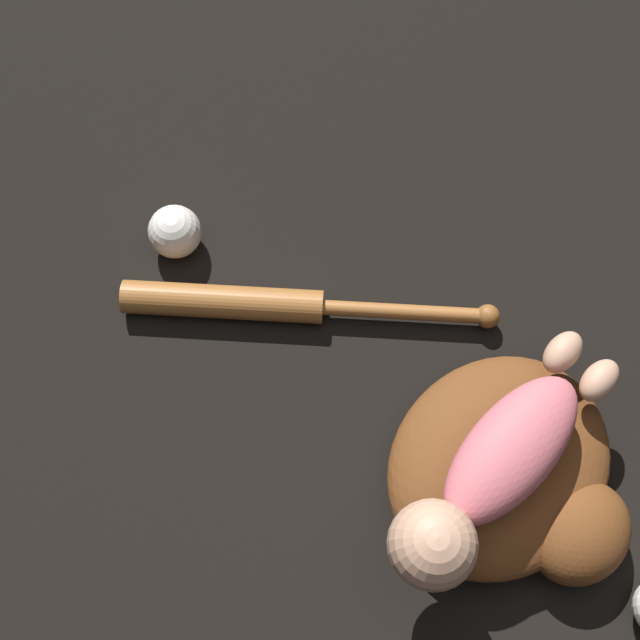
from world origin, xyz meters
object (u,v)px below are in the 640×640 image
at_px(baseball_bat, 261,304).
at_px(baseball, 175,232).
at_px(baseball_glove, 512,476).
at_px(baby_figure, 488,477).

xyz_separation_m(baseball_bat, baseball, (0.02, -0.16, 0.01)).
distance_m(baseball_glove, baby_figure, 0.10).
height_order(baseball_glove, baby_figure, baby_figure).
distance_m(baby_figure, baseball_bat, 0.39).
bearing_deg(baseball_bat, baby_figure, 94.31).
bearing_deg(baseball_bat, baseball_glove, 100.89).
bearing_deg(baseball, baseball_glove, 99.92).
bearing_deg(baby_figure, baseball_glove, 161.31).
distance_m(baby_figure, baseball, 0.54).
height_order(baby_figure, baseball, baby_figure).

